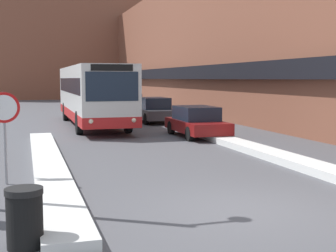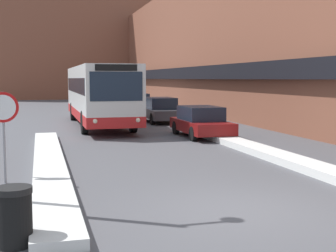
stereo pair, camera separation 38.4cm
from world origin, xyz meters
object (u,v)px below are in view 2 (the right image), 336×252
(parked_car_front, at_px, (201,122))
(trash_bin, at_px, (14,216))
(city_bus, at_px, (99,94))
(parked_car_back, at_px, (136,104))
(stop_sign, at_px, (3,117))
(parked_car_middle, at_px, (160,110))

(parked_car_front, height_order, trash_bin, parked_car_front)
(city_bus, height_order, parked_car_front, city_bus)
(parked_car_back, height_order, stop_sign, stop_sign)
(parked_car_middle, xyz_separation_m, trash_bin, (-7.47, -19.73, -0.27))
(parked_car_middle, relative_size, parked_car_back, 0.91)
(city_bus, relative_size, stop_sign, 5.45)
(parked_car_front, height_order, parked_car_middle, parked_car_middle)
(city_bus, bearing_deg, parked_car_back, 65.41)
(parked_car_middle, distance_m, parked_car_back, 7.30)
(parked_car_front, xyz_separation_m, stop_sign, (-7.91, -7.66, 0.98))
(city_bus, distance_m, parked_car_back, 9.26)
(parked_car_back, bearing_deg, stop_sign, -109.53)
(city_bus, xyz_separation_m, parked_car_front, (3.83, -6.28, -1.10))
(city_bus, distance_m, parked_car_middle, 4.11)
(parked_car_front, relative_size, parked_car_back, 0.91)
(stop_sign, bearing_deg, parked_car_front, 44.07)
(city_bus, bearing_deg, parked_car_front, -58.63)
(city_bus, relative_size, parked_car_middle, 2.97)
(city_bus, height_order, parked_car_back, city_bus)
(city_bus, height_order, trash_bin, city_bus)
(parked_car_front, bearing_deg, parked_car_middle, 90.00)
(stop_sign, height_order, trash_bin, stop_sign)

